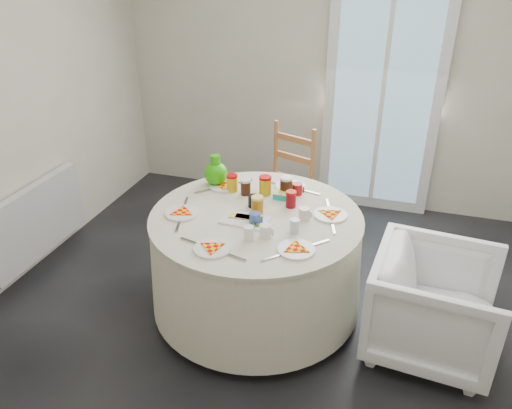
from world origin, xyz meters
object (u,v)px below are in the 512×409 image
(wooden_chair, at_px, (281,185))
(armchair, at_px, (436,298))
(table, at_px, (256,261))
(radiator, at_px, (37,220))
(green_pitcher, at_px, (216,165))

(wooden_chair, xyz_separation_m, armchair, (1.22, -1.06, -0.08))
(armchair, bearing_deg, table, 92.05)
(wooden_chair, bearing_deg, armchair, -20.65)
(radiator, height_order, armchair, armchair)
(table, relative_size, wooden_chair, 1.45)
(radiator, distance_m, green_pitcher, 1.46)
(wooden_chair, distance_m, armchair, 1.61)
(wooden_chair, distance_m, green_pitcher, 0.82)
(armchair, height_order, green_pitcher, green_pitcher)
(green_pitcher, bearing_deg, wooden_chair, 66.60)
(radiator, xyz_separation_m, table, (1.74, -0.02, -0.01))
(wooden_chair, relative_size, green_pitcher, 4.42)
(radiator, relative_size, table, 0.73)
(green_pitcher, bearing_deg, armchair, -12.44)
(table, xyz_separation_m, wooden_chair, (-0.09, 0.99, 0.09))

